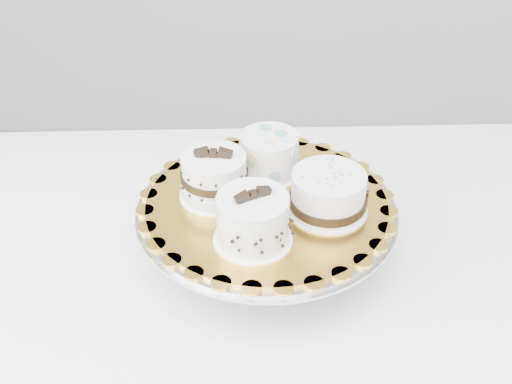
# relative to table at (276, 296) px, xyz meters

# --- Properties ---
(table) EXTENTS (1.38, 1.03, 0.75)m
(table) POSITION_rel_table_xyz_m (0.00, 0.00, 0.00)
(table) COLOR white
(table) RESTS_ON floor
(cake_stand) EXTENTS (0.40, 0.40, 0.11)m
(cake_stand) POSITION_rel_table_xyz_m (-0.02, 0.01, 0.15)
(cake_stand) COLOR gray
(cake_stand) RESTS_ON table
(cake_board) EXTENTS (0.45, 0.45, 0.01)m
(cake_board) POSITION_rel_table_xyz_m (-0.02, 0.01, 0.18)
(cake_board) COLOR gold
(cake_board) RESTS_ON cake_stand
(cake_swirl) EXTENTS (0.14, 0.14, 0.09)m
(cake_swirl) POSITION_rel_table_xyz_m (-0.03, -0.08, 0.22)
(cake_swirl) COLOR white
(cake_swirl) RESTS_ON cake_board
(cake_banded) EXTENTS (0.11, 0.11, 0.09)m
(cake_banded) POSITION_rel_table_xyz_m (-0.10, 0.02, 0.22)
(cake_banded) COLOR white
(cake_banded) RESTS_ON cake_board
(cake_dots) EXTENTS (0.11, 0.11, 0.07)m
(cake_dots) POSITION_rel_table_xyz_m (-0.02, 0.09, 0.22)
(cake_dots) COLOR white
(cake_dots) RESTS_ON cake_board
(cake_ribbon) EXTENTS (0.13, 0.12, 0.07)m
(cake_ribbon) POSITION_rel_table_xyz_m (0.07, 0.00, 0.21)
(cake_ribbon) COLOR white
(cake_ribbon) RESTS_ON cake_board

